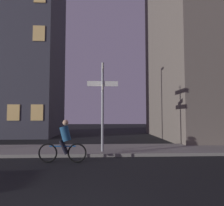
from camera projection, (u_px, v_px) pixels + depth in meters
name	position (u px, v px, depth m)	size (l,w,h in m)	color
sidewalk_kerb	(82.00, 150.00, 9.91)	(40.00, 2.94, 0.14)	gray
signpost	(103.00, 97.00, 9.28)	(1.44, 1.60, 4.11)	gray
cyclist	(64.00, 143.00, 7.55)	(1.82, 0.34, 1.61)	black
building_left_block	(12.00, 20.00, 18.36)	(8.60, 6.23, 21.14)	#383842
building_right_block	(211.00, 45.00, 16.50)	(8.79, 9.96, 15.25)	#6B6056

